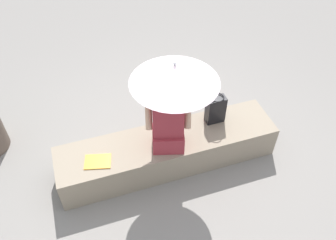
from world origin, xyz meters
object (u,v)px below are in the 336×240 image
parasol (175,74)px  magazine (98,161)px  handbag_black (215,109)px  person_seated (168,121)px

parasol → magazine: (0.86, 0.01, -0.95)m
parasol → handbag_black: 0.98m
person_seated → handbag_black: 0.71m
person_seated → handbag_black: (-0.65, -0.20, -0.21)m
person_seated → magazine: size_ratio=3.21×
parasol → handbag_black: (-0.57, -0.17, -0.78)m
parasol → magazine: 1.29m
handbag_black → parasol: bearing=16.9°
person_seated → magazine: bearing=-1.0°
person_seated → magazine: person_seated is taller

